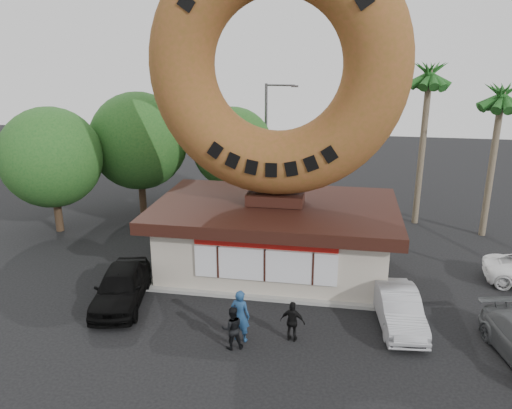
{
  "coord_description": "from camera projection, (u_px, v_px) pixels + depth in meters",
  "views": [
    {
      "loc": [
        2.91,
        -15.8,
        10.27
      ],
      "look_at": [
        -0.56,
        4.0,
        3.85
      ],
      "focal_mm": 35.0,
      "sensor_mm": 36.0,
      "label": 1
    }
  ],
  "objects": [
    {
      "name": "donut_shop",
      "position": [
        275.0,
        235.0,
        23.51
      ],
      "size": [
        11.2,
        7.2,
        3.8
      ],
      "color": "#BCAEA0",
      "rests_on": "ground"
    },
    {
      "name": "tree_west",
      "position": [
        139.0,
        141.0,
        30.78
      ],
      "size": [
        6.0,
        6.0,
        7.65
      ],
      "color": "#473321",
      "rests_on": "ground"
    },
    {
      "name": "tree_far",
      "position": [
        51.0,
        158.0,
        27.69
      ],
      "size": [
        5.6,
        5.6,
        7.14
      ],
      "color": "#473321",
      "rests_on": "ground"
    },
    {
      "name": "person_left",
      "position": [
        240.0,
        316.0,
        17.94
      ],
      "size": [
        0.81,
        0.62,
        2.0
      ],
      "primitive_type": "imported",
      "rotation": [
        0.0,
        0.0,
        2.92
      ],
      "color": "navy",
      "rests_on": "ground"
    },
    {
      "name": "giant_donut",
      "position": [
        277.0,
        66.0,
        21.18
      ],
      "size": [
        11.31,
        2.88,
        11.31
      ],
      "primitive_type": "torus",
      "rotation": [
        1.57,
        0.0,
        0.0
      ],
      "color": "brown",
      "rests_on": "donut_shop"
    },
    {
      "name": "tree_mid",
      "position": [
        233.0,
        148.0,
        31.94
      ],
      "size": [
        5.2,
        5.2,
        6.63
      ],
      "color": "#473321",
      "rests_on": "ground"
    },
    {
      "name": "ground",
      "position": [
        252.0,
        337.0,
        18.43
      ],
      "size": [
        90.0,
        90.0,
        0.0
      ],
      "primitive_type": "plane",
      "color": "black",
      "rests_on": "ground"
    },
    {
      "name": "car_silver",
      "position": [
        399.0,
        308.0,
        19.03
      ],
      "size": [
        1.92,
        4.33,
        1.38
      ],
      "primitive_type": "imported",
      "rotation": [
        0.0,
        0.0,
        0.11
      ],
      "color": "#A2A2A7",
      "rests_on": "ground"
    },
    {
      "name": "person_right",
      "position": [
        293.0,
        322.0,
        17.98
      ],
      "size": [
        0.96,
        0.52,
        1.55
      ],
      "primitive_type": "imported",
      "rotation": [
        0.0,
        0.0,
        2.98
      ],
      "color": "black",
      "rests_on": "ground"
    },
    {
      "name": "street_lamp",
      "position": [
        268.0,
        139.0,
        32.38
      ],
      "size": [
        2.11,
        0.2,
        8.0
      ],
      "color": "#59595E",
      "rests_on": "ground"
    },
    {
      "name": "person_center",
      "position": [
        232.0,
        328.0,
        17.52
      ],
      "size": [
        0.94,
        0.84,
        1.6
      ],
      "primitive_type": "imported",
      "rotation": [
        0.0,
        0.0,
        3.5
      ],
      "color": "black",
      "rests_on": "ground"
    },
    {
      "name": "car_black",
      "position": [
        121.0,
        286.0,
        20.57
      ],
      "size": [
        2.73,
        4.92,
        1.58
      ],
      "primitive_type": "imported",
      "rotation": [
        0.0,
        0.0,
        0.19
      ],
      "color": "black",
      "rests_on": "ground"
    },
    {
      "name": "palm_far",
      "position": [
        501.0,
        101.0,
        26.08
      ],
      "size": [
        2.6,
        2.6,
        8.75
      ],
      "color": "#726651",
      "rests_on": "ground"
    },
    {
      "name": "palm_near",
      "position": [
        429.0,
        80.0,
        27.78
      ],
      "size": [
        2.6,
        2.6,
        9.75
      ],
      "color": "#726651",
      "rests_on": "ground"
    }
  ]
}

